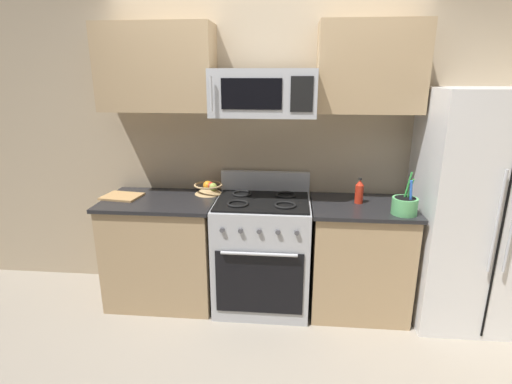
{
  "coord_description": "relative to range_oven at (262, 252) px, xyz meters",
  "views": [
    {
      "loc": [
        0.22,
        -2.34,
        1.89
      ],
      "look_at": [
        -0.04,
        0.52,
        1.03
      ],
      "focal_mm": 27.64,
      "sensor_mm": 36.0,
      "label": 1
    }
  ],
  "objects": [
    {
      "name": "counter_left",
      "position": [
        -0.85,
        -0.0,
        -0.02
      ],
      "size": [
        0.92,
        0.64,
        0.91
      ],
      "color": "tan",
      "rests_on": "ground"
    },
    {
      "name": "range_oven",
      "position": [
        0.0,
        0.0,
        0.0
      ],
      "size": [
        0.76,
        0.68,
        1.09
      ],
      "color": "#B2B5BA",
      "rests_on": "ground"
    },
    {
      "name": "utensil_crock",
      "position": [
        1.05,
        -0.19,
        0.5
      ],
      "size": [
        0.18,
        0.18,
        0.31
      ],
      "color": "#59AD66",
      "rests_on": "counter_right"
    },
    {
      "name": "microwave",
      "position": [
        -0.0,
        0.03,
        1.28
      ],
      "size": [
        0.78,
        0.44,
        0.34
      ],
      "color": "#B2B5BA"
    },
    {
      "name": "upper_cabinets_right",
      "position": [
        0.79,
        0.17,
        1.46
      ],
      "size": [
        0.78,
        0.34,
        0.66
      ],
      "color": "tan"
    },
    {
      "name": "counter_right",
      "position": [
        0.79,
        -0.0,
        -0.02
      ],
      "size": [
        0.79,
        0.64,
        0.91
      ],
      "color": "tan",
      "rests_on": "ground"
    },
    {
      "name": "refrigerator",
      "position": [
        1.65,
        -0.02,
        0.43
      ],
      "size": [
        0.89,
        0.75,
        1.8
      ],
      "color": "silver",
      "rests_on": "ground"
    },
    {
      "name": "upper_cabinets_left",
      "position": [
        -0.85,
        0.17,
        1.46
      ],
      "size": [
        0.91,
        0.34,
        0.66
      ],
      "color": "tan"
    },
    {
      "name": "fruit_basket",
      "position": [
        -0.48,
        0.19,
        0.49
      ],
      "size": [
        0.24,
        0.24,
        0.11
      ],
      "color": "tan",
      "rests_on": "counter_left"
    },
    {
      "name": "bottle_hot_sauce",
      "position": [
        0.76,
        0.04,
        0.53
      ],
      "size": [
        0.07,
        0.07,
        0.2
      ],
      "color": "red",
      "rests_on": "counter_right"
    },
    {
      "name": "cutting_board",
      "position": [
        -1.17,
        0.02,
        0.44
      ],
      "size": [
        0.33,
        0.27,
        0.02
      ],
      "primitive_type": "cube",
      "rotation": [
        0.0,
        0.0,
        -0.14
      ],
      "color": "tan",
      "rests_on": "counter_left"
    },
    {
      "name": "apple_loose",
      "position": [
        -0.47,
        0.2,
        0.48
      ],
      "size": [
        0.08,
        0.08,
        0.08
      ],
      "primitive_type": "sphere",
      "color": "red",
      "rests_on": "counter_left"
    },
    {
      "name": "ground_plane",
      "position": [
        0.0,
        -0.65,
        -0.47
      ],
      "size": [
        16.0,
        16.0,
        0.0
      ],
      "primitive_type": "plane",
      "color": "gray"
    },
    {
      "name": "wall_back",
      "position": [
        0.0,
        0.39,
        0.83
      ],
      "size": [
        8.0,
        0.1,
        2.6
      ],
      "primitive_type": "cube",
      "color": "tan",
      "rests_on": "ground"
    }
  ]
}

